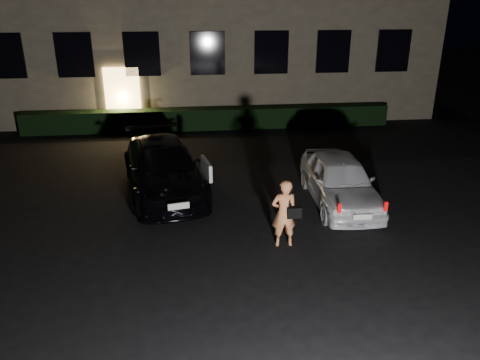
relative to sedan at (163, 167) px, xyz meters
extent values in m
plane|color=black|center=(1.64, -4.06, -0.70)|extent=(80.00, 80.00, 0.00)
cube|color=#FFCA71|center=(-1.86, 6.88, 0.55)|extent=(1.40, 0.10, 2.50)
cube|color=black|center=(-6.16, 6.88, 2.30)|extent=(1.40, 0.10, 1.70)
cube|color=black|center=(-3.56, 6.88, 2.30)|extent=(1.40, 0.10, 1.70)
cube|color=black|center=(-0.96, 6.88, 2.30)|extent=(1.40, 0.10, 1.70)
cube|color=black|center=(1.64, 6.88, 2.30)|extent=(1.40, 0.10, 1.70)
cube|color=black|center=(4.24, 6.88, 2.30)|extent=(1.40, 0.10, 1.70)
cube|color=black|center=(6.84, 6.88, 2.30)|extent=(1.40, 0.10, 1.70)
cube|color=black|center=(9.44, 6.88, 2.30)|extent=(1.40, 0.10, 1.70)
cube|color=black|center=(1.64, 6.44, -0.27)|extent=(15.00, 0.70, 0.85)
imported|color=black|center=(0.00, 0.00, 0.00)|extent=(2.80, 5.08, 1.39)
cube|color=white|center=(1.19, -0.68, 0.17)|extent=(0.27, 1.00, 0.46)
cube|color=silver|center=(0.45, -2.45, -0.09)|extent=(0.51, 0.14, 0.16)
imported|color=white|center=(4.68, -1.38, -0.04)|extent=(1.64, 3.87, 1.31)
cube|color=red|center=(4.09, -3.20, 0.02)|extent=(0.08, 0.05, 0.22)
cube|color=red|center=(5.18, -3.23, 0.02)|extent=(0.08, 0.05, 0.22)
cube|color=silver|center=(4.63, -3.27, -0.20)|extent=(0.44, 0.05, 0.13)
imported|color=#E38451|center=(2.76, -3.45, 0.08)|extent=(0.58, 0.38, 1.56)
cube|color=black|center=(2.96, -3.56, 0.14)|extent=(0.32, 0.15, 0.25)
cube|color=black|center=(2.85, -3.52, 0.50)|extent=(0.04, 0.05, 0.49)
camera|label=1|loc=(0.77, -12.50, 4.55)|focal=35.00mm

